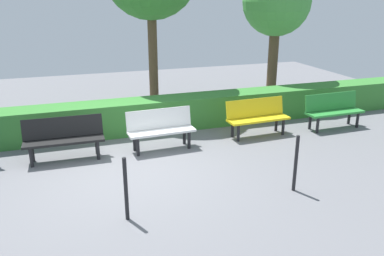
# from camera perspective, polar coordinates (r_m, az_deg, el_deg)

# --- Properties ---
(ground_plane) EXTENTS (19.93, 19.93, 0.00)m
(ground_plane) POSITION_cam_1_polar(r_m,az_deg,el_deg) (7.74, -8.83, -5.91)
(ground_plane) COLOR slate
(bench_green) EXTENTS (1.50, 0.48, 0.86)m
(bench_green) POSITION_cam_1_polar(r_m,az_deg,el_deg) (10.45, 19.68, 2.58)
(bench_green) COLOR #2D8C38
(bench_green) RESTS_ON ground_plane
(bench_yellow) EXTENTS (1.51, 0.52, 0.86)m
(bench_yellow) POSITION_cam_1_polar(r_m,az_deg,el_deg) (9.44, 9.35, 1.77)
(bench_yellow) COLOR yellow
(bench_yellow) RESTS_ON ground_plane
(bench_white) EXTENTS (1.45, 0.52, 0.86)m
(bench_white) POSITION_cam_1_polar(r_m,az_deg,el_deg) (8.51, -4.54, 0.06)
(bench_white) COLOR white
(bench_white) RESTS_ON ground_plane
(bench_black) EXTENTS (1.58, 0.50, 0.86)m
(bench_black) POSITION_cam_1_polar(r_m,az_deg,el_deg) (8.35, -17.98, -1.19)
(bench_black) COLOR black
(bench_black) RESTS_ON ground_plane
(hedge_row) EXTENTS (15.93, 0.75, 0.78)m
(hedge_row) POSITION_cam_1_polar(r_m,az_deg,el_deg) (9.75, -5.61, 1.94)
(hedge_row) COLOR #387F33
(hedge_row) RESTS_ON ground_plane
(tree_near) EXTENTS (2.01, 2.01, 3.99)m
(tree_near) POSITION_cam_1_polar(r_m,az_deg,el_deg) (12.40, 12.08, 17.19)
(tree_near) COLOR brown
(tree_near) RESTS_ON ground_plane
(railing_post_mid) EXTENTS (0.06, 0.06, 1.00)m
(railing_post_mid) POSITION_cam_1_polar(r_m,az_deg,el_deg) (6.90, 14.72, -4.98)
(railing_post_mid) COLOR black
(railing_post_mid) RESTS_ON ground_plane
(railing_post_far) EXTENTS (0.06, 0.06, 1.00)m
(railing_post_far) POSITION_cam_1_polar(r_m,az_deg,el_deg) (5.93, -9.50, -8.68)
(railing_post_far) COLOR black
(railing_post_far) RESTS_ON ground_plane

